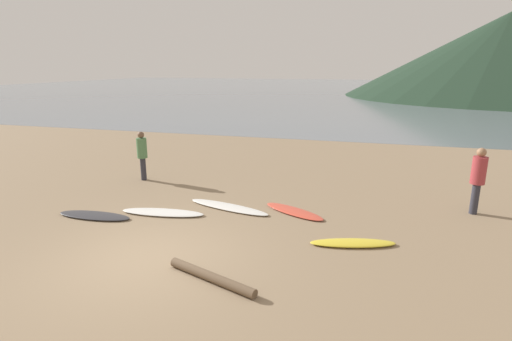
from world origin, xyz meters
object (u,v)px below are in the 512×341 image
object	(u,v)px
surfboard_2	(228,207)
surfboard_3	(294,211)
surfboard_0	(94,215)
person_0	(142,152)
driftwood_log	(211,277)
surfboard_1	(163,212)
person_1	(478,175)
surfboard_4	(353,243)

from	to	relation	value
surfboard_2	surfboard_3	world-z (taller)	surfboard_2
surfboard_2	surfboard_3	xyz separation A→B (m)	(1.85, 0.17, -0.00)
surfboard_0	surfboard_3	size ratio (longest dim) A/B	1.08
person_0	driftwood_log	distance (m)	7.60
surfboard_1	person_0	size ratio (longest dim) A/B	1.34
surfboard_1	driftwood_log	distance (m)	3.91
person_1	surfboard_4	bearing A→B (deg)	114.90
surfboard_0	driftwood_log	bearing A→B (deg)	-29.42
surfboard_3	driftwood_log	distance (m)	4.07
surfboard_2	person_1	size ratio (longest dim) A/B	1.41
surfboard_0	person_0	distance (m)	3.73
person_0	surfboard_0	bearing A→B (deg)	-26.50
surfboard_4	surfboard_1	bearing A→B (deg)	158.52
driftwood_log	person_1	bearing A→B (deg)	43.66
surfboard_4	driftwood_log	size ratio (longest dim) A/B	0.95
surfboard_0	surfboard_1	distance (m)	1.78
surfboard_3	person_1	size ratio (longest dim) A/B	1.06
surfboard_0	person_1	distance (m)	10.28
surfboard_2	driftwood_log	distance (m)	3.95
surfboard_0	surfboard_4	distance (m)	6.71
person_1	driftwood_log	bearing A→B (deg)	114.77
surfboard_1	surfboard_4	distance (m)	5.10
surfboard_3	surfboard_4	size ratio (longest dim) A/B	1.00
surfboard_0	person_0	size ratio (longest dim) A/B	1.21
surfboard_0	person_1	size ratio (longest dim) A/B	1.14
surfboard_3	surfboard_1	bearing A→B (deg)	-134.21
surfboard_1	surfboard_2	distance (m)	1.81
driftwood_log	person_0	bearing A→B (deg)	130.42
surfboard_1	surfboard_4	world-z (taller)	surfboard_4
surfboard_2	person_1	xyz separation A→B (m)	(6.55, 1.46, 1.03)
person_0	surfboard_1	bearing A→B (deg)	2.02
surfboard_3	surfboard_4	xyz separation A→B (m)	(1.65, -1.64, 0.01)
person_0	surfboard_4	bearing A→B (deg)	28.33
person_1	driftwood_log	world-z (taller)	person_1
surfboard_1	surfboard_0	bearing A→B (deg)	-163.22
surfboard_1	surfboard_3	xyz separation A→B (m)	(3.42, 1.08, -0.00)
surfboard_1	person_0	world-z (taller)	person_0
surfboard_0	person_1	world-z (taller)	person_1
surfboard_2	driftwood_log	xyz separation A→B (m)	(1.04, -3.81, 0.05)
surfboard_0	surfboard_4	xyz separation A→B (m)	(6.71, 0.14, 0.01)
surfboard_0	surfboard_4	world-z (taller)	surfboard_4
surfboard_0	surfboard_3	distance (m)	5.36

